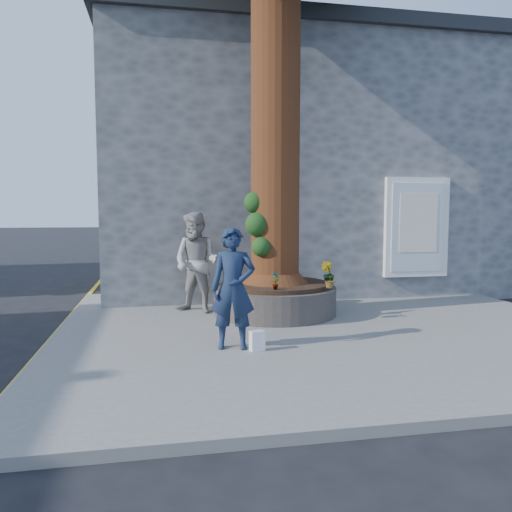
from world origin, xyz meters
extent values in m
plane|color=black|center=(0.00, 0.00, 0.00)|extent=(120.00, 120.00, 0.00)
cube|color=slate|center=(1.50, 1.00, 0.06)|extent=(9.00, 8.00, 0.12)
cube|color=yellow|center=(-3.05, 1.00, 0.00)|extent=(0.10, 30.00, 0.01)
cube|color=#535659|center=(2.50, 7.20, 3.00)|extent=(10.00, 8.00, 6.00)
cube|color=black|center=(2.50, 7.20, 6.15)|extent=(10.30, 8.30, 0.30)
cube|color=white|center=(4.30, 3.14, 1.70)|extent=(1.50, 0.12, 2.20)
cube|color=silver|center=(4.30, 3.08, 1.70)|extent=(1.25, 0.04, 1.95)
cube|color=silver|center=(4.30, 3.06, 1.80)|extent=(0.90, 0.02, 1.30)
cylinder|color=black|center=(0.80, 2.00, 0.38)|extent=(2.30, 2.30, 0.52)
cylinder|color=black|center=(0.80, 2.00, 0.68)|extent=(2.04, 2.04, 0.08)
cylinder|color=#4B2812|center=(0.80, 2.00, 4.47)|extent=(0.90, 0.90, 7.50)
cone|color=#4B2812|center=(0.80, 2.00, 1.07)|extent=(1.24, 1.24, 0.70)
sphere|color=#133712|center=(0.42, 1.80, 1.82)|extent=(0.44, 0.44, 0.44)
sphere|color=#133712|center=(0.48, 1.70, 1.42)|extent=(0.36, 0.36, 0.36)
sphere|color=#133712|center=(0.40, 1.92, 2.22)|extent=(0.40, 0.40, 0.40)
imported|color=#16223C|center=(-0.32, -0.21, 0.98)|extent=(0.69, 0.52, 1.72)
imported|color=#9C9A95|center=(-0.64, 2.42, 1.08)|extent=(1.19, 1.14, 1.92)
cube|color=white|center=(-0.01, -0.40, 0.26)|extent=(0.22, 0.16, 0.28)
imported|color=gray|center=(0.61, 1.15, 0.88)|extent=(0.20, 0.20, 0.32)
imported|color=gray|center=(1.65, 1.45, 0.94)|extent=(0.33, 0.33, 0.43)
imported|color=gray|center=(0.14, 2.85, 0.86)|extent=(0.16, 0.16, 0.29)
imported|color=gray|center=(1.60, 1.15, 0.86)|extent=(0.31, 0.32, 0.28)
camera|label=1|loc=(-1.33, -7.07, 2.06)|focal=35.00mm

